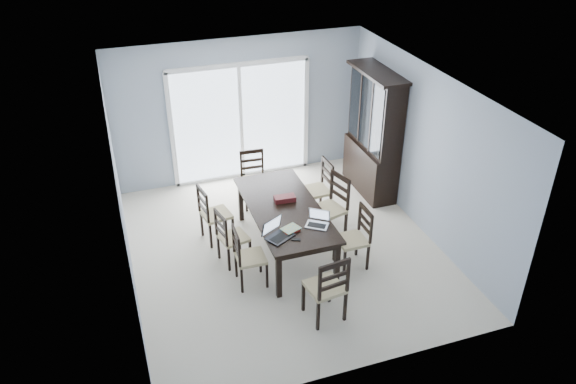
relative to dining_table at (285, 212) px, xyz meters
name	(u,v)px	position (x,y,z in m)	size (l,w,h in m)	color
floor	(285,249)	(0.00, 0.00, -0.67)	(5.00, 5.00, 0.00)	beige
ceiling	(284,86)	(0.00, 0.00, 1.93)	(5.00, 5.00, 0.00)	white
back_wall	(240,110)	(0.00, 2.50, 0.63)	(4.50, 0.02, 2.60)	#94A0B0
wall_left	(121,201)	(-2.25, 0.00, 0.63)	(0.02, 5.00, 2.60)	#94A0B0
wall_right	(425,151)	(2.25, 0.00, 0.63)	(0.02, 5.00, 2.60)	#94A0B0
balcony	(231,154)	(0.00, 3.50, -0.72)	(4.50, 2.00, 0.10)	gray
railing	(218,109)	(0.00, 4.50, -0.12)	(4.50, 0.06, 1.10)	#99999E
dining_table	(285,212)	(0.00, 0.00, 0.00)	(1.00, 2.20, 0.75)	black
china_hutch	(373,134)	(2.02, 1.25, 0.40)	(0.50, 1.38, 2.20)	black
sliding_door	(241,122)	(0.00, 2.48, 0.41)	(2.52, 0.05, 2.18)	silver
chair_left_near	(244,251)	(-0.78, -0.59, -0.12)	(0.41, 0.40, 1.04)	black
chair_left_mid	(228,232)	(-0.88, -0.05, -0.14)	(0.47, 0.46, 1.02)	black
chair_left_far	(210,209)	(-1.00, 0.59, -0.10)	(0.49, 0.48, 1.09)	black
chair_right_near	(358,231)	(0.88, -0.67, -0.10)	(0.42, 0.41, 1.08)	black
chair_right_mid	(334,200)	(0.84, 0.14, -0.04)	(0.57, 0.56, 1.19)	black
chair_right_far	(321,182)	(0.89, 0.78, -0.09)	(0.45, 0.44, 1.11)	black
chair_end_near	(329,283)	(0.03, -1.64, -0.06)	(0.49, 0.50, 1.16)	black
chair_end_far	(253,172)	(-0.07, 1.49, -0.09)	(0.44, 0.45, 1.10)	black
laptop_dark	(280,234)	(-0.30, -0.70, 0.14)	(0.44, 0.40, 0.25)	black
laptop_silver	(317,223)	(0.27, -0.60, 0.13)	(0.37, 0.35, 0.21)	#BABABC
book_stack	(290,229)	(-0.12, -0.60, 0.10)	(0.30, 0.27, 0.04)	maroon
cell_phone	(296,239)	(-0.12, -0.82, 0.08)	(0.12, 0.05, 0.01)	black
game_box	(285,199)	(0.06, 0.17, 0.12)	(0.31, 0.16, 0.08)	#450D19
hot_tub	(206,129)	(-0.44, 3.65, -0.17)	(2.18, 2.00, 1.01)	brown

